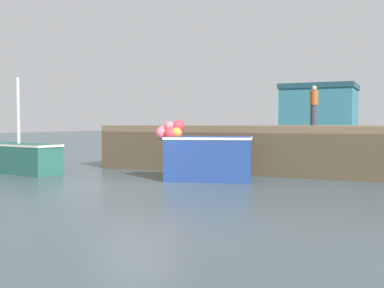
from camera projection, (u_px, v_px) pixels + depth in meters
ground at (135, 188)px, 13.75m from camera, size 120.00×160.00×0.10m
pier at (251, 133)px, 19.17m from camera, size 11.29×6.74×1.79m
fishing_boat_near_left at (19, 157)px, 17.31m from camera, size 3.97×1.74×3.62m
fishing_boat_near_right at (206, 155)px, 15.04m from camera, size 3.16×2.11×2.01m
dockworker at (314, 105)px, 19.44m from camera, size 0.34×0.34×1.69m
warehouse at (319, 113)px, 45.36m from camera, size 7.05×6.05×5.68m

